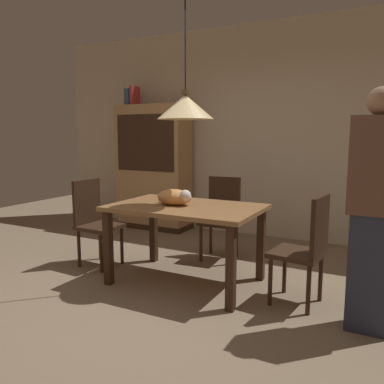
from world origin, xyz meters
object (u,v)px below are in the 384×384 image
at_px(chair_right_side, 306,246).
at_px(person_standing, 374,212).
at_px(dining_table, 186,216).
at_px(cat_sleeping, 175,197).
at_px(chair_left_side, 94,219).
at_px(chair_far_back, 222,214).
at_px(book_blue_wide, 132,98).
at_px(hutch_bookcase, 154,170).
at_px(book_red_tall, 135,96).
at_px(book_green_slim, 129,97).
at_px(pendant_lamp, 185,107).

distance_m(chair_right_side, person_standing, 0.65).
relative_size(dining_table, cat_sleeping, 3.58).
xyz_separation_m(chair_left_side, chair_far_back, (1.12, 0.87, 0.00)).
distance_m(chair_right_side, book_blue_wide, 3.79).
bearing_deg(chair_far_back, hutch_bookcase, 149.27).
height_order(book_blue_wide, person_standing, book_blue_wide).
relative_size(cat_sleeping, hutch_bookcase, 0.21).
distance_m(chair_right_side, hutch_bookcase, 3.20).
xyz_separation_m(hutch_bookcase, person_standing, (3.13, -1.99, -0.01)).
bearing_deg(cat_sleeping, dining_table, 13.74).
distance_m(chair_left_side, cat_sleeping, 1.08).
height_order(chair_right_side, book_blue_wide, book_blue_wide).
relative_size(hutch_bookcase, book_red_tall, 6.61).
xyz_separation_m(chair_right_side, cat_sleeping, (-1.23, -0.01, 0.32)).
bearing_deg(book_blue_wide, book_green_slim, 180.00).
distance_m(dining_table, chair_left_side, 1.14).
distance_m(cat_sleeping, book_green_slim, 2.82).
bearing_deg(book_green_slim, book_red_tall, 0.00).
xyz_separation_m(chair_left_side, book_red_tall, (-0.70, 1.77, 1.48)).
height_order(hutch_bookcase, book_blue_wide, book_blue_wide).
bearing_deg(chair_right_side, book_red_tall, 148.89).
height_order(book_green_slim, book_red_tall, book_red_tall).
bearing_deg(hutch_bookcase, pendant_lamp, -49.57).
bearing_deg(dining_table, chair_right_side, -0.47).
relative_size(dining_table, book_red_tall, 5.00).
bearing_deg(book_red_tall, cat_sleeping, -46.12).
relative_size(pendant_lamp, book_red_tall, 4.64).
xyz_separation_m(chair_right_side, book_blue_wide, (-3.02, 1.78, 1.46)).
bearing_deg(chair_left_side, book_red_tall, 111.50).
bearing_deg(book_blue_wide, hutch_bookcase, -0.23).
distance_m(chair_far_back, book_green_slim, 2.59).
height_order(chair_far_back, chair_right_side, same).
height_order(dining_table, pendant_lamp, pendant_lamp).
relative_size(dining_table, chair_right_side, 1.51).
bearing_deg(chair_left_side, hutch_bookcase, 102.16).
relative_size(hutch_bookcase, book_green_slim, 7.12).
distance_m(cat_sleeping, hutch_bookcase, 2.28).
bearing_deg(person_standing, chair_left_side, 175.29).
height_order(pendant_lamp, book_green_slim, pendant_lamp).
bearing_deg(cat_sleeping, chair_left_side, 178.46).
distance_m(book_blue_wide, person_standing, 4.18).
bearing_deg(dining_table, chair_left_side, 179.80).
distance_m(dining_table, book_red_tall, 2.88).
bearing_deg(book_blue_wide, chair_right_side, -30.58).
xyz_separation_m(book_blue_wide, person_standing, (3.51, -2.00, -1.09)).
distance_m(chair_right_side, pendant_lamp, 1.61).
relative_size(chair_right_side, book_green_slim, 3.58).
bearing_deg(pendant_lamp, chair_left_side, 179.80).
relative_size(dining_table, chair_far_back, 1.51).
height_order(hutch_bookcase, book_red_tall, book_red_tall).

